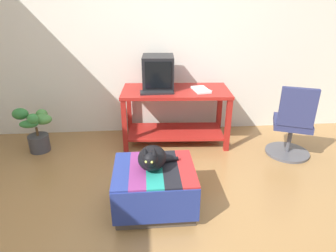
% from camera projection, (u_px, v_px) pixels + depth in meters
% --- Properties ---
extents(ground_plane, '(14.00, 14.00, 0.00)m').
position_uv_depth(ground_plane, '(170.00, 226.00, 2.44)').
color(ground_plane, olive).
extents(back_wall, '(8.00, 0.10, 2.60)m').
position_uv_depth(back_wall, '(156.00, 37.00, 3.79)').
color(back_wall, silver).
rests_on(back_wall, ground_plane).
extents(desk, '(1.38, 0.72, 0.71)m').
position_uv_depth(desk, '(175.00, 107.00, 3.72)').
color(desk, maroon).
rests_on(desk, ground_plane).
extents(tv_monitor, '(0.41, 0.42, 0.41)m').
position_uv_depth(tv_monitor, '(158.00, 73.00, 3.62)').
color(tv_monitor, black).
rests_on(tv_monitor, desk).
extents(keyboard, '(0.40, 0.16, 0.02)m').
position_uv_depth(keyboard, '(157.00, 92.00, 3.49)').
color(keyboard, black).
rests_on(keyboard, desk).
extents(book, '(0.22, 0.32, 0.02)m').
position_uv_depth(book, '(201.00, 90.00, 3.59)').
color(book, white).
rests_on(book, desk).
extents(ottoman_with_blanket, '(0.71, 0.63, 0.41)m').
position_uv_depth(ottoman_with_blanket, '(155.00, 188.00, 2.59)').
color(ottoman_with_blanket, '#4C4238').
rests_on(ottoman_with_blanket, ground_plane).
extents(cat, '(0.39, 0.36, 0.26)m').
position_uv_depth(cat, '(152.00, 158.00, 2.47)').
color(cat, black).
rests_on(cat, ottoman_with_blanket).
extents(potted_plant, '(0.45, 0.34, 0.57)m').
position_uv_depth(potted_plant, '(36.00, 129.00, 3.55)').
color(potted_plant, '#3D3D42').
rests_on(potted_plant, ground_plane).
extents(office_chair, '(0.55, 0.55, 0.89)m').
position_uv_depth(office_chair, '(292.00, 127.00, 3.39)').
color(office_chair, '#4C4C51').
rests_on(office_chair, ground_plane).
extents(pen, '(0.08, 0.13, 0.01)m').
position_uv_depth(pen, '(208.00, 89.00, 3.63)').
color(pen, '#B7B7BC').
rests_on(pen, desk).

